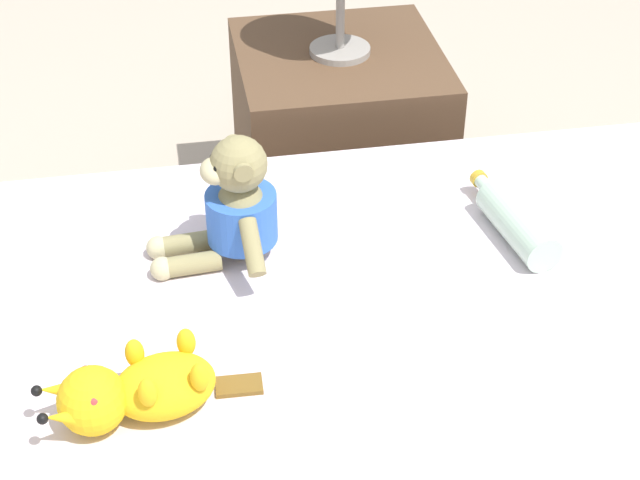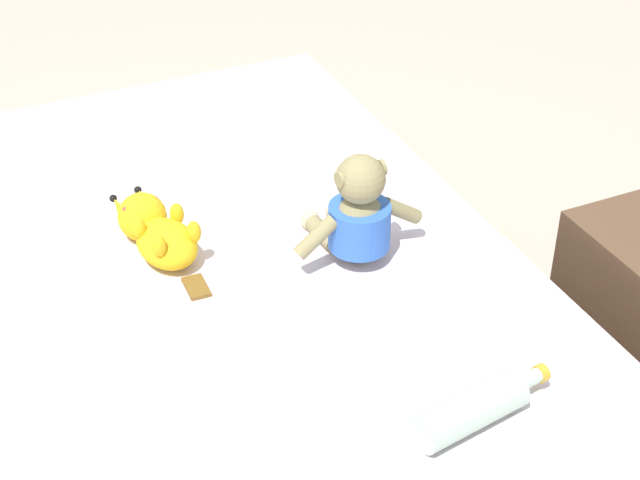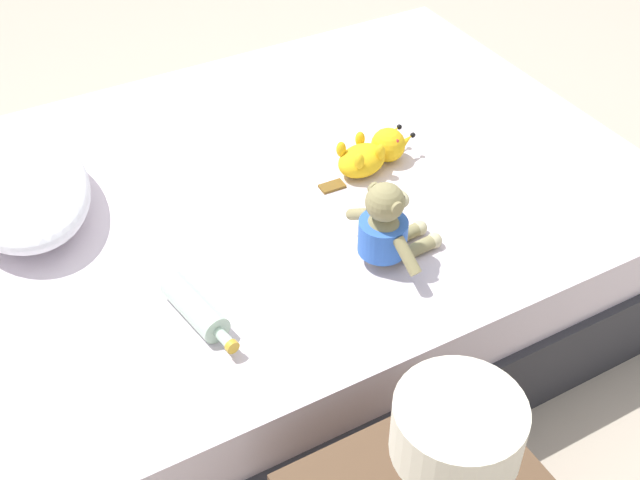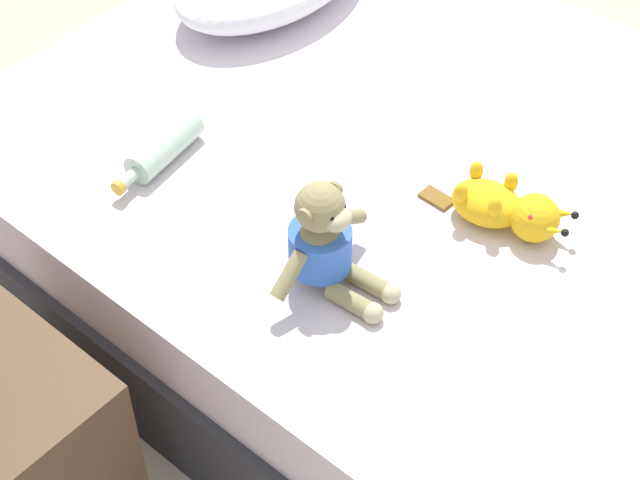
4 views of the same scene
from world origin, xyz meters
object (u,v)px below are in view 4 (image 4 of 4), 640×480
Objects in this scene: plush_monkey at (325,244)px; glass_bottle at (163,148)px; plush_yellow_creature at (507,209)px; bed at (426,227)px.

glass_bottle is at bearing 85.72° from plush_monkey.
glass_bottle is (-0.31, 0.68, -0.01)m from plush_yellow_creature.
bed is 6.15× the size of plush_yellow_creature.
plush_monkey is 0.88× the size of plush_yellow_creature.
plush_monkey is 0.50m from glass_bottle.
plush_monkey is (-0.42, -0.05, 0.31)m from bed.
plush_yellow_creature is 0.75m from glass_bottle.
plush_monkey is at bearing -94.28° from glass_bottle.
bed is 6.98× the size of plush_monkey.
plush_monkey is 0.40m from plush_yellow_creature.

